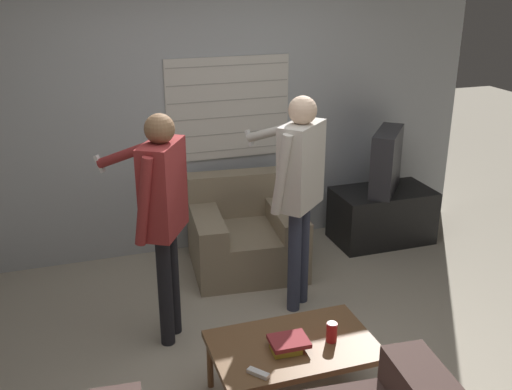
% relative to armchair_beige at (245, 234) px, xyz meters
% --- Properties ---
extents(ground_plane, '(16.00, 16.00, 0.00)m').
position_rel_armchair_beige_xyz_m(ground_plane, '(-0.19, -1.49, -0.30)').
color(ground_plane, '#B2A893').
extents(wall_back, '(5.20, 0.08, 2.55)m').
position_rel_armchair_beige_xyz_m(wall_back, '(-0.18, 0.54, 0.98)').
color(wall_back, '#ADB2B7').
rests_on(wall_back, ground_plane).
extents(armchair_beige, '(1.02, 0.96, 0.78)m').
position_rel_armchair_beige_xyz_m(armchair_beige, '(0.00, 0.00, 0.00)').
color(armchair_beige, gray).
rests_on(armchair_beige, ground_plane).
extents(coffee_table, '(0.99, 0.62, 0.40)m').
position_rel_armchair_beige_xyz_m(coffee_table, '(-0.26, -1.80, 0.07)').
color(coffee_table, brown).
rests_on(coffee_table, ground_plane).
extents(tv_stand, '(0.93, 0.54, 0.52)m').
position_rel_armchair_beige_xyz_m(tv_stand, '(1.42, 0.08, -0.04)').
color(tv_stand, black).
rests_on(tv_stand, ground_plane).
extents(tv, '(0.55, 0.61, 0.59)m').
position_rel_armchair_beige_xyz_m(tv, '(1.42, 0.08, 0.51)').
color(tv, '#2D2D33').
rests_on(tv, tv_stand).
extents(person_left_standing, '(0.60, 0.75, 1.65)m').
position_rel_armchair_beige_xyz_m(person_left_standing, '(-0.86, -0.90, 0.75)').
color(person_left_standing, black).
rests_on(person_left_standing, ground_plane).
extents(person_right_standing, '(0.50, 0.82, 1.67)m').
position_rel_armchair_beige_xyz_m(person_right_standing, '(0.18, -0.77, 0.76)').
color(person_right_standing, '#33384C').
rests_on(person_right_standing, ground_plane).
extents(book_stack, '(0.23, 0.18, 0.07)m').
position_rel_armchair_beige_xyz_m(book_stack, '(-0.31, -1.85, 0.14)').
color(book_stack, gold).
rests_on(book_stack, coffee_table).
extents(soda_can, '(0.07, 0.07, 0.13)m').
position_rel_armchair_beige_xyz_m(soda_can, '(-0.03, -1.85, 0.17)').
color(soda_can, red).
rests_on(soda_can, coffee_table).
extents(spare_remote, '(0.11, 0.13, 0.02)m').
position_rel_armchair_beige_xyz_m(spare_remote, '(-0.55, -2.01, 0.11)').
color(spare_remote, white).
rests_on(spare_remote, coffee_table).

